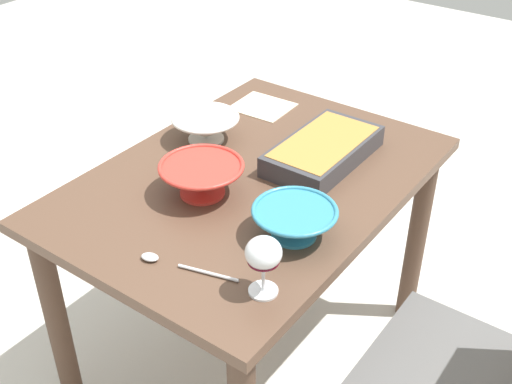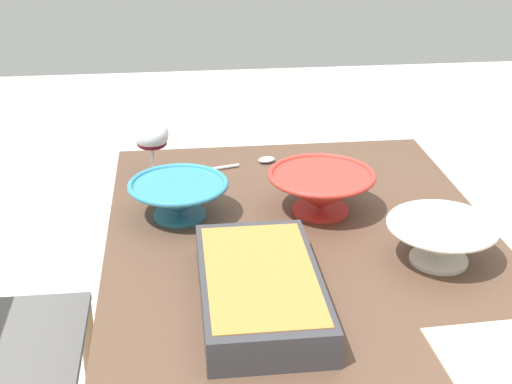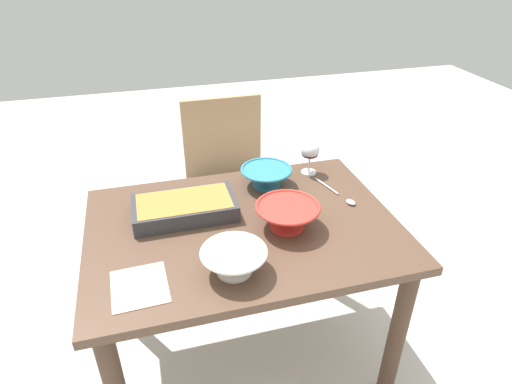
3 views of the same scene
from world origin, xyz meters
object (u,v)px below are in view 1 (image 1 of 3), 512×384
(mixing_bowl, at_px, (202,177))
(small_bowl, at_px, (294,221))
(serving_spoon, at_px, (170,262))
(napkin, at_px, (263,107))
(dining_table, at_px, (252,210))
(casserole_dish, at_px, (323,149))
(chair, at_px, (486,376))
(wine_glass, at_px, (263,256))
(serving_bowl, at_px, (206,127))

(mixing_bowl, bearing_deg, small_bowl, -92.18)
(serving_spoon, bearing_deg, napkin, 20.83)
(dining_table, xyz_separation_m, napkin, (0.38, 0.23, 0.12))
(casserole_dish, bearing_deg, chair, -114.49)
(wine_glass, height_order, mixing_bowl, wine_glass)
(dining_table, relative_size, chair, 1.23)
(chair, distance_m, small_bowl, 0.59)
(chair, height_order, serving_bowl, chair)
(small_bowl, bearing_deg, serving_spoon, 146.68)
(small_bowl, bearing_deg, casserole_dish, 20.23)
(small_bowl, bearing_deg, serving_bowl, 63.04)
(mixing_bowl, distance_m, serving_bowl, 0.30)
(chair, distance_m, serving_bowl, 1.06)
(chair, xyz_separation_m, serving_bowl, (0.19, 1.01, 0.28))
(chair, xyz_separation_m, mixing_bowl, (-0.05, 0.82, 0.28))
(serving_bowl, distance_m, napkin, 0.30)
(small_bowl, xyz_separation_m, napkin, (0.54, 0.48, -0.04))
(small_bowl, bearing_deg, mixing_bowl, 87.82)
(dining_table, height_order, small_bowl, small_bowl)
(casserole_dish, relative_size, napkin, 2.03)
(casserole_dish, height_order, mixing_bowl, mixing_bowl)
(mixing_bowl, relative_size, napkin, 1.24)
(serving_bowl, bearing_deg, small_bowl, -116.96)
(mixing_bowl, height_order, serving_bowl, mixing_bowl)
(serving_spoon, relative_size, napkin, 1.31)
(dining_table, height_order, napkin, napkin)
(serving_spoon, height_order, napkin, serving_spoon)
(small_bowl, height_order, serving_spoon, small_bowl)
(casserole_dish, xyz_separation_m, serving_bowl, (-0.11, 0.36, 0.01))
(wine_glass, relative_size, serving_bowl, 0.70)
(serving_bowl, height_order, serving_spoon, serving_bowl)
(chair, bearing_deg, small_bowl, 97.13)
(chair, height_order, small_bowl, chair)
(dining_table, distance_m, napkin, 0.46)
(wine_glass, distance_m, napkin, 0.94)
(mixing_bowl, distance_m, napkin, 0.56)
(chair, height_order, wine_glass, chair)
(serving_spoon, bearing_deg, dining_table, 9.85)
(dining_table, xyz_separation_m, wine_glass, (-0.37, -0.31, 0.22))
(wine_glass, bearing_deg, serving_spoon, 102.93)
(wine_glass, xyz_separation_m, napkin, (0.76, 0.54, -0.10))
(wine_glass, distance_m, mixing_bowl, 0.43)
(chair, relative_size, napkin, 4.87)
(chair, distance_m, wine_glass, 0.63)
(wine_glass, distance_m, serving_spoon, 0.26)
(dining_table, distance_m, mixing_bowl, 0.23)
(casserole_dish, bearing_deg, small_bowl, -159.77)
(wine_glass, height_order, serving_spoon, wine_glass)
(casserole_dish, distance_m, napkin, 0.40)
(chair, xyz_separation_m, serving_spoon, (-0.33, 0.69, 0.24))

